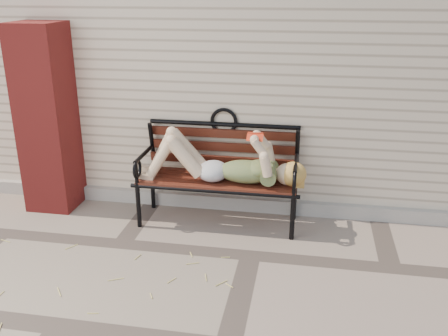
# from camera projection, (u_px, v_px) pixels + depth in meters

# --- Properties ---
(ground) EXTENTS (80.00, 80.00, 0.00)m
(ground) POSITION_uv_depth(u_px,v_px,m) (250.00, 255.00, 4.60)
(ground) COLOR gray
(ground) RESTS_ON ground
(house_wall) EXTENTS (8.00, 4.00, 3.00)m
(house_wall) POSITION_uv_depth(u_px,v_px,m) (280.00, 50.00, 6.85)
(house_wall) COLOR beige
(house_wall) RESTS_ON ground
(foundation_strip) EXTENTS (8.00, 0.10, 0.15)m
(foundation_strip) POSITION_uv_depth(u_px,v_px,m) (262.00, 205.00, 5.47)
(foundation_strip) COLOR #AFA79E
(foundation_strip) RESTS_ON ground
(brick_pillar) EXTENTS (0.50, 0.50, 2.00)m
(brick_pillar) POSITION_uv_depth(u_px,v_px,m) (47.00, 119.00, 5.32)
(brick_pillar) COLOR maroon
(brick_pillar) RESTS_ON ground
(garden_bench) EXTENTS (1.77, 0.70, 1.14)m
(garden_bench) POSITION_uv_depth(u_px,v_px,m) (220.00, 161.00, 5.12)
(garden_bench) COLOR black
(garden_bench) RESTS_ON ground
(reading_woman) EXTENTS (1.67, 0.38, 0.53)m
(reading_woman) POSITION_uv_depth(u_px,v_px,m) (219.00, 162.00, 4.98)
(reading_woman) COLOR #0A4048
(reading_woman) RESTS_ON ground
(straw_scatter) EXTENTS (2.94, 1.78, 0.01)m
(straw_scatter) POSITION_uv_depth(u_px,v_px,m) (73.00, 299.00, 3.96)
(straw_scatter) COLOR #E0D06D
(straw_scatter) RESTS_ON ground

